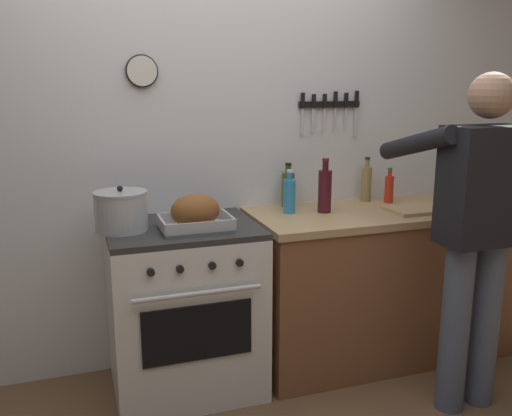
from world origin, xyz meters
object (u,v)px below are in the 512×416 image
object	(u,v)px
cutting_board	(419,209)
bottle_wine_red	(325,190)
roasting_pan	(195,214)
bottle_hot_sauce	(389,188)
person_cook	(476,224)
bottle_olive_oil	(288,189)
stock_pot	(121,211)
bottle_vinegar	(366,183)
stove	(184,308)
bottle_dish_soap	(289,195)

from	to	relation	value
cutting_board	bottle_wine_red	bearing A→B (deg)	164.43
roasting_pan	bottle_hot_sauce	distance (m)	1.27
person_cook	bottle_olive_oil	size ratio (longest dim) A/B	6.44
stock_pot	bottle_vinegar	distance (m)	1.50
stove	roasting_pan	xyz separation A→B (m)	(0.05, -0.09, 0.53)
bottle_wine_red	bottle_hot_sauce	distance (m)	0.49
bottle_dish_soap	bottle_vinegar	bearing A→B (deg)	13.68
stove	roasting_pan	world-z (taller)	roasting_pan
bottle_hot_sauce	bottle_olive_oil	xyz separation A→B (m)	(-0.62, 0.10, 0.02)
roasting_pan	stock_pot	world-z (taller)	stock_pot
stove	person_cook	bearing A→B (deg)	-25.17
stove	roasting_pan	distance (m)	0.54
person_cook	stock_pot	bearing A→B (deg)	73.37
person_cook	bottle_vinegar	size ratio (longest dim) A/B	6.09
stove	cutting_board	world-z (taller)	cutting_board
bottle_dish_soap	bottle_vinegar	size ratio (longest dim) A/B	0.89
stock_pot	bottle_dish_soap	size ratio (longest dim) A/B	1.07
stove	bottle_olive_oil	world-z (taller)	bottle_olive_oil
cutting_board	bottle_dish_soap	distance (m)	0.75
roasting_pan	stock_pot	xyz separation A→B (m)	(-0.35, 0.10, 0.02)
bottle_wine_red	bottle_olive_oil	size ratio (longest dim) A/B	1.18
person_cook	bottle_vinegar	distance (m)	0.84
stove	bottle_wine_red	xyz separation A→B (m)	(0.82, 0.04, 0.58)
roasting_pan	bottle_vinegar	distance (m)	1.18
bottle_dish_soap	bottle_wine_red	size ratio (longest dim) A/B	0.80
roasting_pan	bottle_dish_soap	world-z (taller)	bottle_dish_soap
bottle_dish_soap	bottle_wine_red	bearing A→B (deg)	-13.05
roasting_pan	bottle_wine_red	bearing A→B (deg)	9.57
person_cook	bottle_wine_red	world-z (taller)	person_cook
stove	bottle_wine_red	size ratio (longest dim) A/B	2.96
roasting_pan	cutting_board	size ratio (longest dim) A/B	0.98
stock_pot	bottle_hot_sauce	bearing A→B (deg)	4.80
bottle_dish_soap	bottle_hot_sauce	size ratio (longest dim) A/B	1.15
cutting_board	bottle_vinegar	xyz separation A→B (m)	(-0.15, 0.33, 0.10)
bottle_hot_sauce	stock_pot	bearing A→B (deg)	-175.20
stock_pot	bottle_olive_oil	world-z (taller)	bottle_olive_oil
stock_pot	bottle_wine_red	world-z (taller)	bottle_wine_red
roasting_pan	stove	bearing A→B (deg)	118.81
person_cook	bottle_olive_oil	world-z (taller)	person_cook
bottle_dish_soap	bottle_wine_red	xyz separation A→B (m)	(0.19, -0.05, 0.03)
stove	stock_pot	xyz separation A→B (m)	(-0.30, 0.01, 0.55)
stock_pot	cutting_board	xyz separation A→B (m)	(1.64, -0.12, -0.09)
bottle_dish_soap	bottle_hot_sauce	xyz separation A→B (m)	(0.67, 0.06, -0.01)
stock_pot	bottle_hot_sauce	world-z (taller)	stock_pot
cutting_board	bottle_hot_sauce	size ratio (longest dim) A/B	1.70
cutting_board	bottle_vinegar	size ratio (longest dim) A/B	1.32
cutting_board	bottle_dish_soap	size ratio (longest dim) A/B	1.48
bottle_vinegar	bottle_wine_red	size ratio (longest dim) A/B	0.90
person_cook	bottle_vinegar	bearing A→B (deg)	12.78
person_cook	bottle_vinegar	world-z (taller)	person_cook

